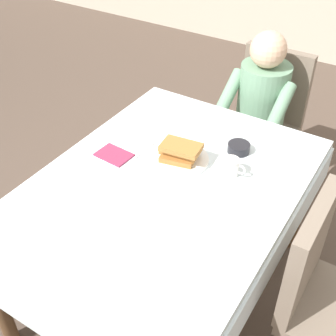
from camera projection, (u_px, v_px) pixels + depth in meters
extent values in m
plane|color=brown|center=(165.00, 286.00, 2.46)|extent=(14.00, 14.00, 0.00)
cube|color=silver|center=(164.00, 188.00, 2.01)|extent=(1.10, 1.50, 0.04)
cube|color=silver|center=(51.00, 329.00, 1.58)|extent=(1.10, 0.01, 0.18)
cube|color=silver|center=(234.00, 130.00, 2.59)|extent=(1.10, 0.01, 0.18)
cube|color=silver|center=(75.00, 167.00, 2.31)|extent=(0.01, 1.50, 0.18)
cube|color=silver|center=(277.00, 254.00, 1.85)|extent=(0.01, 1.50, 0.18)
cylinder|color=brown|center=(159.00, 149.00, 2.88)|extent=(0.07, 0.07, 0.70)
cylinder|color=brown|center=(299.00, 201.00, 2.49)|extent=(0.07, 0.07, 0.70)
cube|color=#7A6B5B|center=(258.00, 133.00, 2.89)|extent=(0.44, 0.44, 0.05)
cube|color=#7A6B5B|center=(276.00, 85.00, 2.86)|extent=(0.44, 0.06, 0.48)
cylinder|color=#2D2319|center=(269.00, 184.00, 2.84)|extent=(0.04, 0.04, 0.40)
cylinder|color=#2D2319|center=(218.00, 166.00, 2.99)|extent=(0.04, 0.04, 0.40)
cylinder|color=#2D2319|center=(288.00, 156.00, 3.08)|extent=(0.04, 0.04, 0.40)
cylinder|color=#2D2319|center=(241.00, 140.00, 3.23)|extent=(0.04, 0.04, 0.40)
cylinder|color=gray|center=(262.00, 100.00, 2.72)|extent=(0.30, 0.30, 0.46)
sphere|color=#D8AD8C|center=(268.00, 50.00, 2.50)|extent=(0.21, 0.21, 0.21)
cylinder|color=gray|center=(280.00, 107.00, 2.52)|extent=(0.08, 0.29, 0.23)
cylinder|color=gray|center=(229.00, 93.00, 2.65)|extent=(0.08, 0.29, 0.23)
cylinder|color=#383D51|center=(253.00, 178.00, 2.85)|extent=(0.10, 0.10, 0.45)
cylinder|color=#383D51|center=(231.00, 170.00, 2.92)|extent=(0.10, 0.10, 0.45)
cube|color=#7A6B5B|center=(308.00, 253.00, 1.75)|extent=(0.06, 0.44, 0.48)
cylinder|color=#2D2319|center=(304.00, 297.00, 2.17)|extent=(0.04, 0.04, 0.40)
cylinder|color=white|center=(180.00, 159.00, 2.14)|extent=(0.28, 0.28, 0.02)
cube|color=#A36B33|center=(178.00, 157.00, 2.12)|extent=(0.18, 0.15, 0.03)
cube|color=#A36B33|center=(181.00, 149.00, 2.11)|extent=(0.19, 0.14, 0.04)
cube|color=#A36B33|center=(181.00, 147.00, 2.07)|extent=(0.20, 0.14, 0.03)
cylinder|color=white|center=(231.00, 167.00, 2.03)|extent=(0.08, 0.08, 0.08)
torus|color=white|center=(241.00, 170.00, 2.01)|extent=(0.05, 0.01, 0.05)
cylinder|color=black|center=(239.00, 148.00, 2.19)|extent=(0.11, 0.11, 0.04)
cube|color=silver|center=(145.00, 150.00, 2.21)|extent=(0.02, 0.18, 0.00)
cube|color=silver|center=(213.00, 175.00, 2.05)|extent=(0.03, 0.20, 0.00)
cube|color=silver|center=(142.00, 197.00, 1.93)|extent=(0.15, 0.05, 0.00)
cube|color=#8C2D4C|center=(114.00, 155.00, 2.17)|extent=(0.18, 0.13, 0.01)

